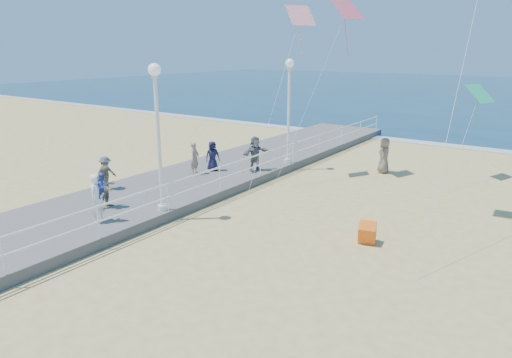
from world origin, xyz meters
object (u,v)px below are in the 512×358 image
Objects in this scene: lamp_post_mid at (158,123)px; lamp_post_far at (289,100)px; spectator_2 at (106,173)px; box_kite at (367,234)px; spectator_6 at (195,158)px; woman_holding_toddler at (98,198)px; spectator_4 at (213,156)px; spectator_1 at (107,187)px; spectator_5 at (255,154)px; toddler_held at (103,186)px; beach_walker_c at (384,155)px.

lamp_post_far is at bearing 90.00° from lamp_post_mid.
spectator_2 is 2.39× the size of box_kite.
lamp_post_mid is at bearing -165.84° from spectator_6.
spectator_4 is at bearing -3.29° from woman_holding_toddler.
lamp_post_far reaches higher than spectator_1.
spectator_6 is at bearing 157.16° from spectator_5.
spectator_2 is 5.26m from spectator_4.
toddler_held is at bearing -137.68° from spectator_4.
toddler_held is at bearing -93.99° from lamp_post_far.
spectator_2 is at bearing -114.59° from lamp_post_far.
lamp_post_mid is 3.11× the size of spectator_5.
lamp_post_mid reaches higher than spectator_1.
toddler_held is at bearing -167.32° from box_kite.
lamp_post_mid is at bearing -32.44° from beach_walker_c.
spectator_5 is (-0.48, -2.30, -2.41)m from lamp_post_far.
lamp_post_mid is at bearing -34.24° from toddler_held.
spectator_4 is (-1.27, 7.57, -0.12)m from woman_holding_toddler.
box_kite is (7.97, 4.47, -0.96)m from woman_holding_toddler.
box_kite is at bearing -100.48° from spectator_5.
lamp_post_mid is 9.00m from lamp_post_far.
spectator_5 is at bearing 133.94° from box_kite.
spectator_1 is 6.43m from spectator_4.
toddler_held is at bearing -179.73° from spectator_6.
spectator_5 reaches higher than spectator_4.
spectator_1 is 0.88× the size of beach_walker_c.
spectator_2 reaches higher than box_kite.
lamp_post_mid reaches higher than spectator_4.
lamp_post_mid is 5.71m from spectator_6.
lamp_post_mid is at bearing -74.79° from spectator_1.
spectator_4 is at bearing -31.00° from spectator_6.
spectator_5 is (0.43, 8.79, -0.00)m from woman_holding_toddler.
spectator_2 is 11.14m from box_kite.
spectator_2 is (-2.98, 2.59, -0.14)m from woman_holding_toddler.
toddler_held is at bearing -57.80° from woman_holding_toddler.
woman_holding_toddler reaches higher than box_kite.
woman_holding_toddler reaches higher than spectator_1.
spectator_5 is at bearing 94.12° from lamp_post_mid.
toddler_held reaches higher than spectator_5.
spectator_4 is (-1.42, 7.42, -0.55)m from toddler_held.
toddler_held is at bearing -142.36° from spectator_1.
spectator_1 reaches higher than box_kite.
lamp_post_far reaches higher than woman_holding_toddler.
woman_holding_toddler is 0.93× the size of beach_walker_c.
spectator_2 is at bearing -48.68° from beach_walker_c.
lamp_post_mid reaches higher than toddler_held.
toddler_held is 4.01m from spectator_2.
beach_walker_c is (6.52, 5.88, -0.22)m from spectator_4.
spectator_4 is 9.78m from box_kite.
box_kite is (8.96, 3.32, -0.91)m from spectator_1.
toddler_held is (-0.76, -10.94, -1.97)m from lamp_post_far.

